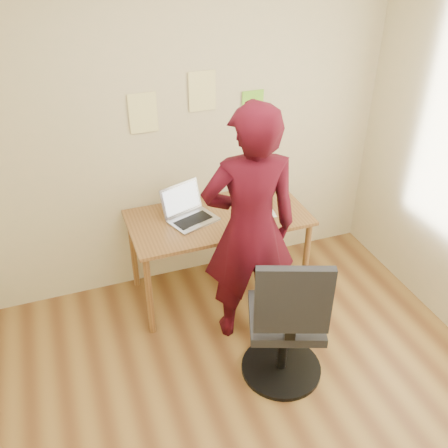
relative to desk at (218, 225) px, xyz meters
name	(u,v)px	position (x,y,z in m)	size (l,w,h in m)	color
room	(271,258)	(-0.21, -1.38, 0.70)	(3.58, 3.58, 2.78)	brown
desk	(218,225)	(0.00, 0.00, 0.00)	(1.40, 0.70, 0.74)	brown
laptop	(189,213)	(-0.22, 0.05, 0.14)	(0.43, 0.41, 0.25)	#ACACB4
paper_sheet	(261,209)	(0.35, -0.02, 0.09)	(0.19, 0.28, 0.00)	white
phone	(257,222)	(0.24, -0.20, 0.09)	(0.10, 0.14, 0.01)	black
wall_note_left	(143,113)	(-0.45, 0.36, 0.86)	(0.21, 0.00, 0.30)	#FFF398
wall_note_mid	(202,91)	(0.01, 0.36, 0.97)	(0.21, 0.00, 0.30)	#FFF398
wall_note_right	(253,106)	(0.42, 0.36, 0.81)	(0.18, 0.00, 0.24)	#7EDB31
office_chair	(286,329)	(0.10, -1.05, -0.19)	(0.61, 0.63, 1.09)	black
person	(250,229)	(0.05, -0.51, 0.27)	(0.67, 0.44, 1.84)	#3E0813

